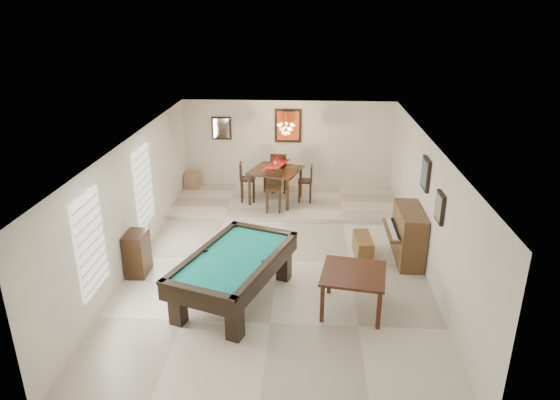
# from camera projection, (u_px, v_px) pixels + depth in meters

# --- Properties ---
(ground_plane) EXTENTS (6.00, 9.00, 0.02)m
(ground_plane) POSITION_uv_depth(u_px,v_px,m) (278.00, 261.00, 10.61)
(ground_plane) COLOR beige
(wall_back) EXTENTS (6.00, 0.04, 2.60)m
(wall_back) POSITION_uv_depth(u_px,v_px,m) (288.00, 146.00, 14.32)
(wall_back) COLOR silver
(wall_back) RESTS_ON ground_plane
(wall_front) EXTENTS (6.00, 0.04, 2.60)m
(wall_front) POSITION_uv_depth(u_px,v_px,m) (255.00, 343.00, 5.95)
(wall_front) COLOR silver
(wall_front) RESTS_ON ground_plane
(wall_left) EXTENTS (0.04, 9.00, 2.60)m
(wall_left) POSITION_uv_depth(u_px,v_px,m) (134.00, 201.00, 10.30)
(wall_left) COLOR silver
(wall_left) RESTS_ON ground_plane
(wall_right) EXTENTS (0.04, 9.00, 2.60)m
(wall_right) POSITION_uv_depth(u_px,v_px,m) (428.00, 207.00, 9.97)
(wall_right) COLOR silver
(wall_right) RESTS_ON ground_plane
(ceiling) EXTENTS (6.00, 9.00, 0.04)m
(ceiling) POSITION_uv_depth(u_px,v_px,m) (278.00, 142.00, 9.66)
(ceiling) COLOR white
(ceiling) RESTS_ON wall_back
(dining_step) EXTENTS (6.00, 2.50, 0.12)m
(dining_step) POSITION_uv_depth(u_px,v_px,m) (286.00, 202.00, 13.61)
(dining_step) COLOR beige
(dining_step) RESTS_ON ground_plane
(window_left_front) EXTENTS (0.06, 1.00, 1.70)m
(window_left_front) POSITION_uv_depth(u_px,v_px,m) (90.00, 244.00, 8.22)
(window_left_front) COLOR white
(window_left_front) RESTS_ON wall_left
(window_left_rear) EXTENTS (0.06, 1.00, 1.70)m
(window_left_rear) POSITION_uv_depth(u_px,v_px,m) (144.00, 186.00, 10.82)
(window_left_rear) COLOR white
(window_left_rear) RESTS_ON wall_left
(pool_table) EXTENTS (2.21, 2.93, 0.87)m
(pool_table) POSITION_uv_depth(u_px,v_px,m) (235.00, 278.00, 9.06)
(pool_table) COLOR black
(pool_table) RESTS_ON ground_plane
(square_table) EXTENTS (1.25, 1.25, 0.75)m
(square_table) POSITION_uv_depth(u_px,v_px,m) (353.00, 291.00, 8.77)
(square_table) COLOR #37180D
(square_table) RESTS_ON ground_plane
(upright_piano) EXTENTS (0.76, 1.36, 1.14)m
(upright_piano) POSITION_uv_depth(u_px,v_px,m) (402.00, 235.00, 10.48)
(upright_piano) COLOR brown
(upright_piano) RESTS_ON ground_plane
(piano_bench) EXTENTS (0.39, 0.87, 0.47)m
(piano_bench) POSITION_uv_depth(u_px,v_px,m) (363.00, 247.00, 10.69)
(piano_bench) COLOR brown
(piano_bench) RESTS_ON ground_plane
(apothecary_chest) EXTENTS (0.40, 0.59, 0.89)m
(apothecary_chest) POSITION_uv_depth(u_px,v_px,m) (137.00, 253.00, 9.95)
(apothecary_chest) COLOR black
(apothecary_chest) RESTS_ON ground_plane
(dining_table) EXTENTS (1.53, 1.53, 1.01)m
(dining_table) POSITION_uv_depth(u_px,v_px,m) (276.00, 183.00, 13.36)
(dining_table) COLOR black
(dining_table) RESTS_ON dining_step
(flower_vase) EXTENTS (0.16, 0.16, 0.24)m
(flower_vase) POSITION_uv_depth(u_px,v_px,m) (276.00, 161.00, 13.13)
(flower_vase) COLOR #AB190E
(flower_vase) RESTS_ON dining_table
(dining_chair_south) EXTENTS (0.40, 0.40, 1.08)m
(dining_chair_south) POSITION_uv_depth(u_px,v_px,m) (273.00, 191.00, 12.66)
(dining_chair_south) COLOR black
(dining_chair_south) RESTS_ON dining_step
(dining_chair_north) EXTENTS (0.44, 0.44, 1.16)m
(dining_chair_north) POSITION_uv_depth(u_px,v_px,m) (279.00, 172.00, 13.98)
(dining_chair_north) COLOR black
(dining_chair_north) RESTS_ON dining_step
(dining_chair_west) EXTENTS (0.42, 0.42, 1.07)m
(dining_chair_west) POSITION_uv_depth(u_px,v_px,m) (248.00, 182.00, 13.35)
(dining_chair_west) COLOR black
(dining_chair_west) RESTS_ON dining_step
(dining_chair_east) EXTENTS (0.38, 0.38, 0.99)m
(dining_chair_east) POSITION_uv_depth(u_px,v_px,m) (305.00, 184.00, 13.33)
(dining_chair_east) COLOR black
(dining_chair_east) RESTS_ON dining_step
(corner_bench) EXTENTS (0.43, 0.52, 0.43)m
(corner_bench) POSITION_uv_depth(u_px,v_px,m) (193.00, 180.00, 14.48)
(corner_bench) COLOR #9E7356
(corner_bench) RESTS_ON dining_step
(chandelier) EXTENTS (0.44, 0.44, 0.60)m
(chandelier) POSITION_uv_depth(u_px,v_px,m) (286.00, 125.00, 12.78)
(chandelier) COLOR #FFE5B2
(chandelier) RESTS_ON ceiling
(back_painting) EXTENTS (0.75, 0.06, 0.95)m
(back_painting) POSITION_uv_depth(u_px,v_px,m) (288.00, 126.00, 14.07)
(back_painting) COLOR #D84C14
(back_painting) RESTS_ON wall_back
(back_mirror) EXTENTS (0.55, 0.06, 0.65)m
(back_mirror) POSITION_uv_depth(u_px,v_px,m) (222.00, 128.00, 14.21)
(back_mirror) COLOR white
(back_mirror) RESTS_ON wall_back
(right_picture_upper) EXTENTS (0.06, 0.55, 0.65)m
(right_picture_upper) POSITION_uv_depth(u_px,v_px,m) (426.00, 174.00, 10.03)
(right_picture_upper) COLOR slate
(right_picture_upper) RESTS_ON wall_right
(right_picture_lower) EXTENTS (0.06, 0.45, 0.55)m
(right_picture_lower) POSITION_uv_depth(u_px,v_px,m) (440.00, 207.00, 8.90)
(right_picture_lower) COLOR gray
(right_picture_lower) RESTS_ON wall_right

